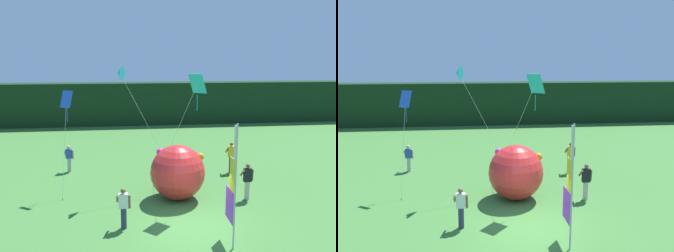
% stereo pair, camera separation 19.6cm
% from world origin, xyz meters
% --- Properties ---
extents(ground_plane, '(120.00, 120.00, 0.00)m').
position_xyz_m(ground_plane, '(0.00, 0.00, 0.00)').
color(ground_plane, '#3D7533').
extents(distant_treeline, '(80.00, 2.40, 4.08)m').
position_xyz_m(distant_treeline, '(0.00, 22.46, 2.04)').
color(distant_treeline, black).
rests_on(distant_treeline, ground).
extents(banner_flag, '(0.06, 1.03, 4.38)m').
position_xyz_m(banner_flag, '(1.01, -1.36, 2.10)').
color(banner_flag, '#B7B7BC').
rests_on(banner_flag, ground).
extents(person_near_banner, '(0.55, 0.48, 1.62)m').
position_xyz_m(person_near_banner, '(-2.70, 0.31, 0.86)').
color(person_near_banner, '#2D334C').
rests_on(person_near_banner, ground).
extents(person_mid_field, '(0.55, 0.48, 1.56)m').
position_xyz_m(person_mid_field, '(-5.81, 7.65, 0.83)').
color(person_mid_field, '#B7B2A3').
rests_on(person_mid_field, ground).
extents(person_far_left, '(0.55, 0.48, 1.71)m').
position_xyz_m(person_far_left, '(2.96, 2.50, 0.91)').
color(person_far_left, '#B7B2A3').
rests_on(person_far_left, ground).
extents(person_far_right, '(0.55, 0.48, 1.76)m').
position_xyz_m(person_far_right, '(3.38, 6.41, 0.94)').
color(person_far_right, '#2D334C').
rests_on(person_far_right, ground).
extents(inflatable_balloon, '(2.54, 2.54, 2.54)m').
position_xyz_m(inflatable_balloon, '(-0.22, 2.99, 1.27)').
color(inflatable_balloon, red).
rests_on(inflatable_balloon, ground).
extents(kite_cyan_delta_0, '(3.17, 0.75, 6.10)m').
position_xyz_m(kite_cyan_delta_0, '(-2.74, 4.20, 5.73)').
color(kite_cyan_delta_0, brown).
rests_on(kite_cyan_delta_0, ground).
extents(kite_cyan_diamond_1, '(2.16, 2.66, 5.80)m').
position_xyz_m(kite_cyan_diamond_1, '(0.47, 2.50, 5.16)').
color(kite_cyan_diamond_1, brown).
rests_on(kite_cyan_diamond_1, ground).
extents(kite_blue_diamond_2, '(0.65, 1.51, 4.93)m').
position_xyz_m(kite_blue_diamond_2, '(-5.30, 4.56, 4.34)').
color(kite_blue_diamond_2, brown).
rests_on(kite_blue_diamond_2, ground).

